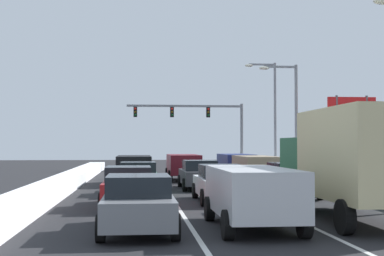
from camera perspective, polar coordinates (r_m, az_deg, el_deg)
The scene contains 21 objects.
ground_plane at distance 25.58m, azimuth 1.52°, elevation -6.95°, with size 120.00×120.00×0.00m, color black.
lane_stripe_between_right_lane_and_center_lane at distance 30.02m, azimuth 3.73°, elevation -6.17°, with size 0.14×46.90×0.01m, color silver.
lane_stripe_between_center_lane_and_left_lane at distance 29.66m, azimuth -2.80°, elevation -6.23°, with size 0.14×46.90×0.01m, color silver.
snow_bank_right_shoulder at distance 31.30m, azimuth 13.38°, elevation -5.15°, with size 1.54×46.90×0.88m, color white.
snow_bank_left_shoulder at distance 29.84m, azimuth -13.07°, elevation -5.53°, with size 1.38×46.90×0.67m, color white.
box_truck_right_lane_nearest at distance 17.30m, azimuth 16.14°, elevation -3.06°, with size 2.53×7.20×3.36m.
sedan_black_right_lane_second at distance 25.02m, azimuth 10.16°, elevation -5.29°, with size 2.00×4.50×1.51m.
suv_tan_right_lane_third at distance 31.69m, azimuth 6.67°, elevation -4.10°, with size 2.16×4.90×1.67m.
suv_navy_right_lane_fourth at distance 38.11m, azimuth 4.58°, elevation -3.72°, with size 2.16×4.90×1.67m.
suv_silver_center_lane_nearest at distance 15.25m, azimuth 6.25°, elevation -6.62°, with size 2.16×4.90×1.67m.
sedan_white_center_lane_second at distance 22.35m, azimuth 3.03°, elevation -5.74°, with size 2.00×4.50×1.51m.
sedan_charcoal_center_lane_third at distance 28.80m, azimuth 0.75°, elevation -4.85°, with size 2.00×4.50×1.51m.
suv_maroon_center_lane_fourth at distance 35.89m, azimuth -0.91°, elevation -3.84°, with size 2.16×4.90×1.67m.
sedan_gray_left_lane_nearest at distance 14.74m, azimuth -5.62°, elevation -7.78°, with size 2.00×4.50×1.51m.
sedan_red_left_lane_second at distance 20.67m, azimuth -6.64°, elevation -6.05°, with size 2.00×4.50×1.51m.
sedan_green_left_lane_third at distance 26.15m, azimuth -5.64°, elevation -5.15°, with size 2.00×4.50×1.51m.
suv_black_left_lane_fourth at distance 32.35m, azimuth -6.06°, elevation -4.06°, with size 2.16×4.90×1.67m.
traffic_light_gantry at distance 51.24m, azimuth 1.00°, elevation 0.94°, with size 10.94×0.47×6.20m.
street_lamp_right_mid at distance 37.44m, azimuth 10.25°, elevation 1.84°, with size 2.66×0.36×7.72m.
street_lamp_right_far at distance 45.91m, azimuth 8.25°, elevation 2.10°, with size 2.66×0.36×9.15m.
roadside_sign_right at distance 36.68m, azimuth 16.30°, elevation 0.97°, with size 3.20×0.16×5.50m.
Camera 1 is at (-3.20, -8.22, 2.31)m, focal length 51.23 mm.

